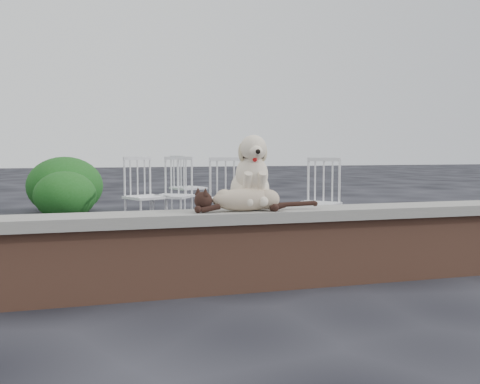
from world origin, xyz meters
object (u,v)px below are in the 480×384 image
object	(u,v)px
cat	(246,198)
chair_a	(146,196)
chair_b	(173,195)
chair_d	(317,202)
dog	(250,171)
chair_c	(221,198)
chair_e	(188,187)

from	to	relation	value
cat	chair_a	world-z (taller)	chair_a
chair_b	chair_d	bearing A→B (deg)	-14.76
dog	cat	size ratio (longest dim) A/B	0.51
cat	chair_b	world-z (taller)	chair_b
chair_c	chair_d	bearing A→B (deg)	132.79
cat	dog	bearing A→B (deg)	67.14
chair_a	chair_c	size ratio (longest dim) A/B	1.00
chair_b	chair_e	size ratio (longest dim) A/B	1.00
cat	chair_a	size ratio (longest dim) A/B	1.18
dog	chair_b	world-z (taller)	dog
chair_b	chair_c	size ratio (longest dim) A/B	1.00
cat	chair_d	distance (m)	1.99
chair_a	chair_c	xyz separation A→B (m)	(0.79, -0.55, 0.00)
dog	chair_a	size ratio (longest dim) A/B	0.60
chair_c	dog	bearing A→B (deg)	78.42
chair_c	chair_a	bearing A→B (deg)	-37.44
chair_a	chair_b	xyz separation A→B (m)	(0.34, 0.05, 0.00)
chair_c	chair_b	bearing A→B (deg)	-55.56
chair_e	chair_c	size ratio (longest dim) A/B	1.00
cat	chair_d	xyz separation A→B (m)	(1.25, 1.53, -0.20)
chair_b	chair_e	world-z (taller)	same
chair_e	chair_c	distance (m)	2.03
dog	chair_d	size ratio (longest dim) A/B	0.60
dog	chair_b	bearing A→B (deg)	97.64
chair_b	chair_c	bearing A→B (deg)	-19.84
dog	chair_e	size ratio (longest dim) A/B	0.60
chair_d	chair_c	size ratio (longest dim) A/B	1.00
cat	chair_b	size ratio (longest dim) A/B	1.18
dog	chair_e	xyz separation A→B (m)	(0.36, 4.23, -0.39)
chair_e	cat	bearing A→B (deg)	152.50
chair_e	chair_d	bearing A→B (deg)	174.20
chair_a	chair_e	xyz separation A→B (m)	(0.81, 1.48, 0.00)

